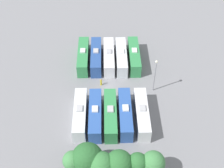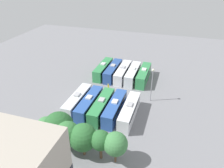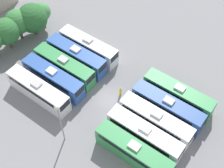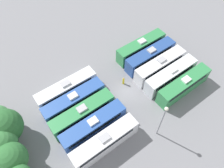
# 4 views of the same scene
# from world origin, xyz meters

# --- Properties ---
(ground_plane) EXTENTS (115.70, 115.70, 0.00)m
(ground_plane) POSITION_xyz_m (0.00, 0.00, 0.00)
(ground_plane) COLOR gray
(bus_0) EXTENTS (2.51, 11.63, 3.73)m
(bus_0) POSITION_xyz_m (-6.13, -9.12, 1.86)
(bus_0) COLOR #338C4C
(bus_0) RESTS_ON ground_plane
(bus_1) EXTENTS (2.51, 11.63, 3.73)m
(bus_1) POSITION_xyz_m (-3.02, -8.87, 1.86)
(bus_1) COLOR silver
(bus_1) RESTS_ON ground_plane
(bus_2) EXTENTS (2.51, 11.63, 3.73)m
(bus_2) POSITION_xyz_m (-0.01, -8.93, 1.86)
(bus_2) COLOR silver
(bus_2) RESTS_ON ground_plane
(bus_3) EXTENTS (2.51, 11.63, 3.73)m
(bus_3) POSITION_xyz_m (3.09, -9.13, 1.86)
(bus_3) COLOR #284C93
(bus_3) RESTS_ON ground_plane
(bus_4) EXTENTS (2.51, 11.63, 3.73)m
(bus_4) POSITION_xyz_m (6.20, -9.29, 1.86)
(bus_4) COLOR #338C4C
(bus_4) RESTS_ON ground_plane
(bus_5) EXTENTS (2.51, 11.63, 3.73)m
(bus_5) POSITION_xyz_m (-6.34, 9.07, 1.86)
(bus_5) COLOR silver
(bus_5) RESTS_ON ground_plane
(bus_6) EXTENTS (2.51, 11.63, 3.73)m
(bus_6) POSITION_xyz_m (-3.00, 8.97, 1.86)
(bus_6) COLOR #2D56A8
(bus_6) RESTS_ON ground_plane
(bus_7) EXTENTS (2.51, 11.63, 3.73)m
(bus_7) POSITION_xyz_m (-0.01, 9.19, 1.86)
(bus_7) COLOR #338C4C
(bus_7) RESTS_ON ground_plane
(bus_8) EXTENTS (2.51, 11.63, 3.73)m
(bus_8) POSITION_xyz_m (3.03, 9.10, 1.86)
(bus_8) COLOR #2D56A8
(bus_8) RESTS_ON ground_plane
(bus_9) EXTENTS (2.51, 11.63, 3.73)m
(bus_9) POSITION_xyz_m (6.07, 8.85, 1.86)
(bus_9) COLOR silver
(bus_9) RESTS_ON ground_plane
(worker_person) EXTENTS (0.36, 0.36, 1.84)m
(worker_person) POSITION_xyz_m (1.90, -1.22, 0.86)
(worker_person) COLOR gold
(worker_person) RESTS_ON ground_plane
(light_pole) EXTENTS (0.60, 0.60, 8.64)m
(light_pole) POSITION_xyz_m (-9.70, 0.70, 5.78)
(light_pole) COLOR gray
(light_pole) RESTS_ON ground_plane
(tree_0) EXTENTS (4.08, 4.08, 6.08)m
(tree_0) POSITION_xyz_m (-6.96, 21.51, 4.02)
(tree_0) COLOR brown
(tree_0) RESTS_ON ground_plane
(tree_1) EXTENTS (3.51, 3.51, 5.84)m
(tree_1) POSITION_xyz_m (-4.34, 21.50, 4.04)
(tree_1) COLOR brown
(tree_1) RESTS_ON ground_plane
(tree_2) EXTENTS (4.90, 4.90, 6.38)m
(tree_2) POSITION_xyz_m (-1.21, 21.58, 3.91)
(tree_2) COLOR brown
(tree_2) RESTS_ON ground_plane
(tree_3) EXTENTS (4.62, 4.62, 6.33)m
(tree_3) POSITION_xyz_m (1.70, 21.80, 4.00)
(tree_3) COLOR brown
(tree_3) RESTS_ON ground_plane
(tree_4) EXTENTS (5.55, 5.55, 6.73)m
(tree_4) POSITION_xyz_m (4.12, 20.40, 3.95)
(tree_4) COLOR brown
(tree_4) RESTS_ON ground_plane
(tree_5) EXTENTS (3.44, 3.44, 5.43)m
(tree_5) POSITION_xyz_m (6.66, 20.59, 3.65)
(tree_5) COLOR brown
(tree_5) RESTS_ON ground_plane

